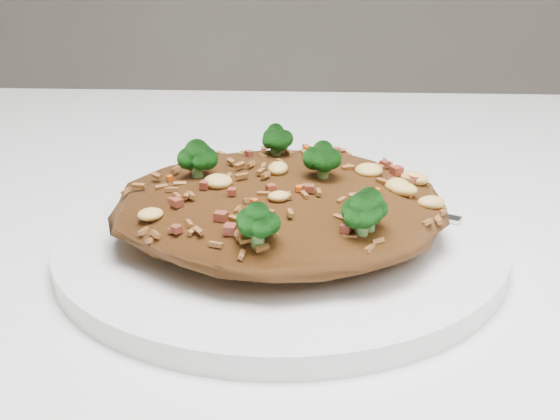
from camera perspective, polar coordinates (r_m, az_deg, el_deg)
The scene contains 4 objects.
dining_table at distance 0.55m, azimuth -12.29°, elevation -11.05°, with size 1.20×0.80×0.75m.
plate at distance 0.48m, azimuth -0.00°, elevation -2.42°, with size 0.27×0.27×0.01m, color white.
fried_rice at distance 0.47m, azimuth 0.04°, elevation 1.14°, with size 0.20×0.18×0.06m.
fork at distance 0.52m, azimuth 5.43°, elevation 0.77°, with size 0.15×0.09×0.00m.
Camera 1 is at (0.14, -0.44, 0.96)m, focal length 50.00 mm.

